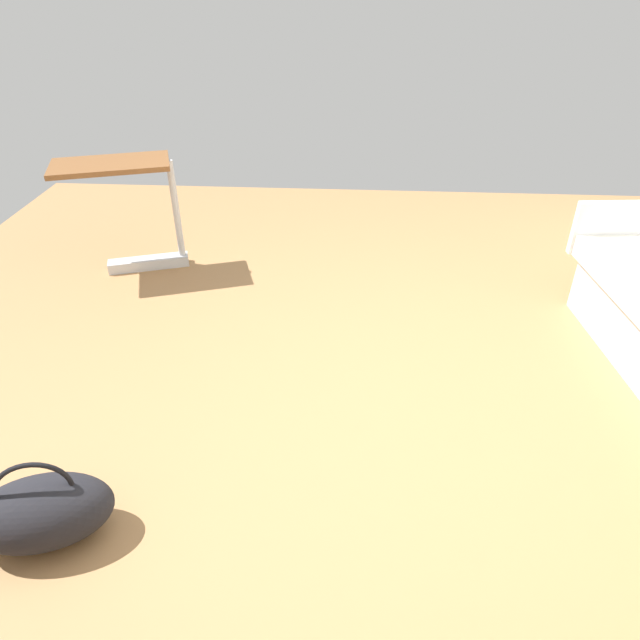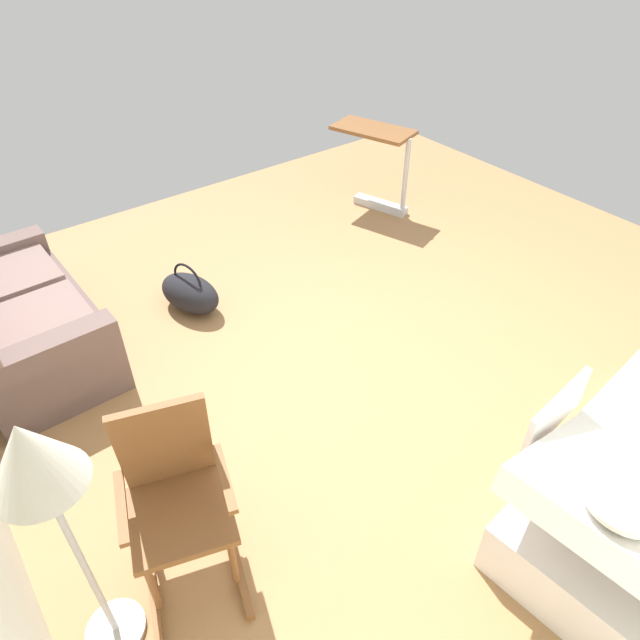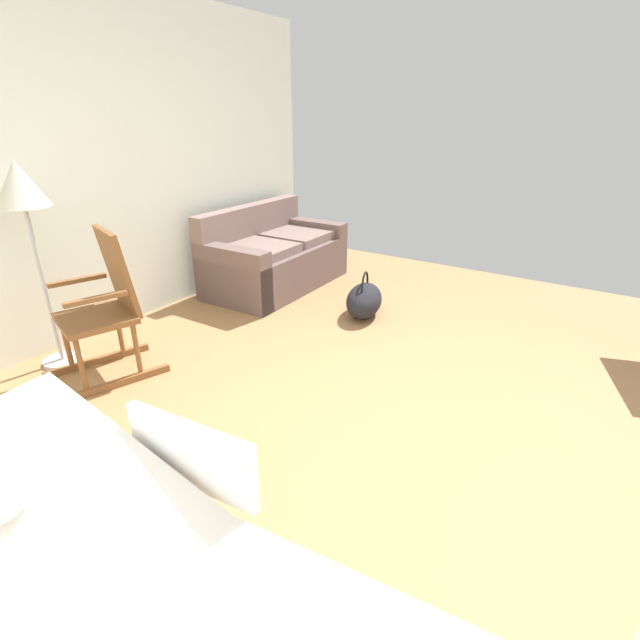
% 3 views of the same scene
% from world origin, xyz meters
% --- Properties ---
extents(ground_plane, '(6.67, 6.67, 0.00)m').
position_xyz_m(ground_plane, '(0.00, 0.00, 0.00)').
color(ground_plane, '#9E7247').
extents(overbed_table, '(0.88, 0.63, 0.84)m').
position_xyz_m(overbed_table, '(1.79, -1.47, 0.53)').
color(overbed_table, '#B2B5BA').
rests_on(overbed_table, ground).
extents(duffel_bag, '(0.63, 0.47, 0.43)m').
position_xyz_m(duffel_bag, '(1.37, 0.92, 0.15)').
color(duffel_bag, black).
rests_on(duffel_bag, ground).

